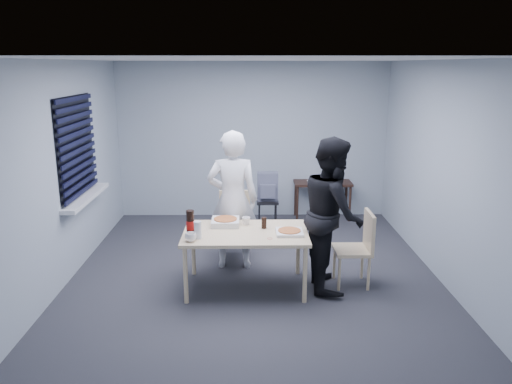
{
  "coord_description": "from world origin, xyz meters",
  "views": [
    {
      "loc": [
        -0.06,
        -5.83,
        2.55
      ],
      "look_at": [
        0.02,
        0.1,
        1.02
      ],
      "focal_mm": 35.0,
      "sensor_mm": 36.0,
      "label": 1
    }
  ],
  "objects_px": {
    "person_white": "(233,200)",
    "stool": "(267,207)",
    "soda_bottle": "(190,224)",
    "backpack": "(268,187)",
    "dining_table": "(245,237)",
    "chair_right": "(360,244)",
    "person_black": "(332,214)",
    "mug_b": "(246,221)",
    "side_table": "(323,186)",
    "mug_a": "(191,237)",
    "chair_far": "(235,219)"
  },
  "relations": [
    {
      "from": "dining_table",
      "to": "person_black",
      "type": "distance_m",
      "value": 1.03
    },
    {
      "from": "chair_right",
      "to": "person_black",
      "type": "xyz_separation_m",
      "value": [
        -0.34,
        -0.02,
        0.37
      ]
    },
    {
      "from": "stool",
      "to": "mug_a",
      "type": "relative_size",
      "value": 3.83
    },
    {
      "from": "dining_table",
      "to": "mug_a",
      "type": "distance_m",
      "value": 0.68
    },
    {
      "from": "chair_far",
      "to": "person_white",
      "type": "relative_size",
      "value": 0.5
    },
    {
      "from": "dining_table",
      "to": "soda_bottle",
      "type": "bearing_deg",
      "value": -166.52
    },
    {
      "from": "chair_right",
      "to": "mug_a",
      "type": "bearing_deg",
      "value": -168.58
    },
    {
      "from": "person_black",
      "to": "side_table",
      "type": "height_order",
      "value": "person_black"
    },
    {
      "from": "backpack",
      "to": "mug_b",
      "type": "bearing_deg",
      "value": -123.47
    },
    {
      "from": "chair_right",
      "to": "soda_bottle",
      "type": "height_order",
      "value": "soda_bottle"
    },
    {
      "from": "soda_bottle",
      "to": "side_table",
      "type": "bearing_deg",
      "value": 56.48
    },
    {
      "from": "chair_right",
      "to": "mug_a",
      "type": "distance_m",
      "value": 1.97
    },
    {
      "from": "stool",
      "to": "soda_bottle",
      "type": "height_order",
      "value": "soda_bottle"
    },
    {
      "from": "person_white",
      "to": "stool",
      "type": "distance_m",
      "value": 1.67
    },
    {
      "from": "backpack",
      "to": "mug_b",
      "type": "distance_m",
      "value": 1.92
    },
    {
      "from": "side_table",
      "to": "backpack",
      "type": "bearing_deg",
      "value": -149.58
    },
    {
      "from": "dining_table",
      "to": "chair_right",
      "type": "bearing_deg",
      "value": 3.03
    },
    {
      "from": "chair_right",
      "to": "mug_b",
      "type": "relative_size",
      "value": 8.9
    },
    {
      "from": "person_black",
      "to": "stool",
      "type": "height_order",
      "value": "person_black"
    },
    {
      "from": "side_table",
      "to": "person_black",
      "type": "bearing_deg",
      "value": -96.03
    },
    {
      "from": "chair_right",
      "to": "backpack",
      "type": "relative_size",
      "value": 1.99
    },
    {
      "from": "person_white",
      "to": "backpack",
      "type": "relative_size",
      "value": 3.95
    },
    {
      "from": "person_white",
      "to": "soda_bottle",
      "type": "relative_size",
      "value": 5.95
    },
    {
      "from": "chair_right",
      "to": "person_white",
      "type": "relative_size",
      "value": 0.5
    },
    {
      "from": "side_table",
      "to": "dining_table",
      "type": "bearing_deg",
      "value": -115.3
    },
    {
      "from": "chair_far",
      "to": "stool",
      "type": "bearing_deg",
      "value": 66.73
    },
    {
      "from": "chair_far",
      "to": "mug_a",
      "type": "height_order",
      "value": "chair_far"
    },
    {
      "from": "dining_table",
      "to": "person_black",
      "type": "bearing_deg",
      "value": 2.86
    },
    {
      "from": "person_black",
      "to": "backpack",
      "type": "relative_size",
      "value": 3.95
    },
    {
      "from": "mug_a",
      "to": "chair_far",
      "type": "bearing_deg",
      "value": 72.2
    },
    {
      "from": "mug_a",
      "to": "chair_right",
      "type": "bearing_deg",
      "value": 11.42
    },
    {
      "from": "chair_far",
      "to": "mug_a",
      "type": "xyz_separation_m",
      "value": [
        -0.43,
        -1.35,
        0.23
      ]
    },
    {
      "from": "dining_table",
      "to": "backpack",
      "type": "bearing_deg",
      "value": 81.25
    },
    {
      "from": "chair_right",
      "to": "backpack",
      "type": "bearing_deg",
      "value": 115.84
    },
    {
      "from": "chair_far",
      "to": "soda_bottle",
      "type": "height_order",
      "value": "soda_bottle"
    },
    {
      "from": "chair_far",
      "to": "soda_bottle",
      "type": "bearing_deg",
      "value": -111.11
    },
    {
      "from": "side_table",
      "to": "person_white",
      "type": "bearing_deg",
      "value": -125.08
    },
    {
      "from": "backpack",
      "to": "stool",
      "type": "bearing_deg",
      "value": 66.24
    },
    {
      "from": "soda_bottle",
      "to": "stool",
      "type": "bearing_deg",
      "value": 67.83
    },
    {
      "from": "person_white",
      "to": "person_black",
      "type": "bearing_deg",
      "value": 152.68
    },
    {
      "from": "person_white",
      "to": "mug_b",
      "type": "distance_m",
      "value": 0.46
    },
    {
      "from": "person_black",
      "to": "mug_a",
      "type": "xyz_separation_m",
      "value": [
        -1.58,
        -0.37,
        -0.15
      ]
    },
    {
      "from": "dining_table",
      "to": "mug_a",
      "type": "height_order",
      "value": "mug_a"
    },
    {
      "from": "stool",
      "to": "chair_right",
      "type": "bearing_deg",
      "value": -64.31
    },
    {
      "from": "chair_right",
      "to": "mug_b",
      "type": "bearing_deg",
      "value": 172.18
    },
    {
      "from": "chair_right",
      "to": "stool",
      "type": "relative_size",
      "value": 1.89
    },
    {
      "from": "stool",
      "to": "backpack",
      "type": "bearing_deg",
      "value": -90.0
    },
    {
      "from": "mug_b",
      "to": "soda_bottle",
      "type": "height_order",
      "value": "soda_bottle"
    },
    {
      "from": "side_table",
      "to": "mug_a",
      "type": "relative_size",
      "value": 7.76
    },
    {
      "from": "chair_far",
      "to": "backpack",
      "type": "xyz_separation_m",
      "value": [
        0.48,
        1.11,
        0.18
      ]
    }
  ]
}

